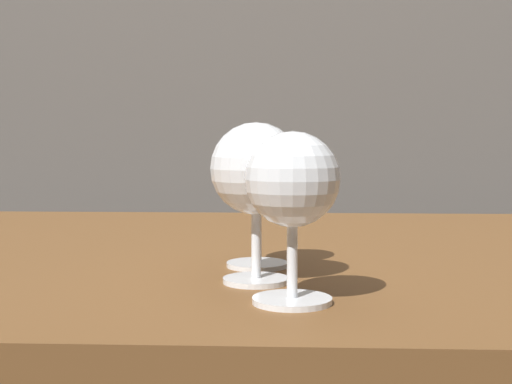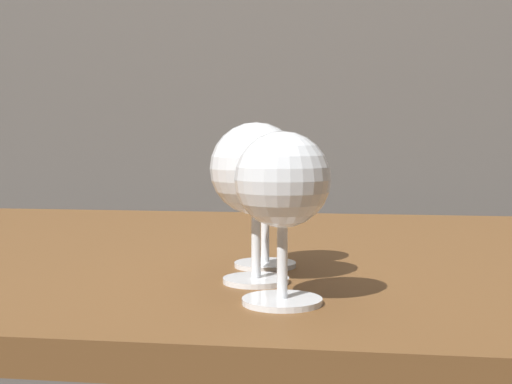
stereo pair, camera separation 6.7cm
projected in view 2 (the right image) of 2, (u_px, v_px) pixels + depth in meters
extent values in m
cube|color=brown|center=(233.00, 260.00, 0.91)|extent=(1.38, 0.84, 0.03)
cylinder|color=white|center=(282.00, 301.00, 0.61)|extent=(0.07, 0.07, 0.00)
cylinder|color=white|center=(282.00, 255.00, 0.60)|extent=(0.01, 0.01, 0.07)
sphere|color=white|center=(282.00, 179.00, 0.60)|extent=(0.08, 0.08, 0.08)
ellipsoid|color=maroon|center=(282.00, 183.00, 0.60)|extent=(0.07, 0.07, 0.03)
cylinder|color=white|center=(256.00, 280.00, 0.69)|extent=(0.06, 0.06, 0.00)
cylinder|color=white|center=(256.00, 238.00, 0.69)|extent=(0.01, 0.01, 0.08)
sphere|color=white|center=(256.00, 168.00, 0.69)|extent=(0.09, 0.09, 0.09)
ellipsoid|color=pink|center=(256.00, 175.00, 0.69)|extent=(0.08, 0.08, 0.03)
cylinder|color=white|center=(265.00, 264.00, 0.78)|extent=(0.07, 0.07, 0.00)
cylinder|color=white|center=(265.00, 226.00, 0.77)|extent=(0.01, 0.01, 0.08)
sphere|color=white|center=(265.00, 168.00, 0.77)|extent=(0.07, 0.07, 0.07)
ellipsoid|color=#EACC66|center=(265.00, 167.00, 0.77)|extent=(0.07, 0.07, 0.04)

